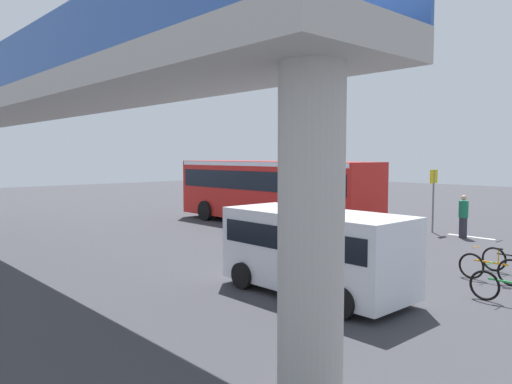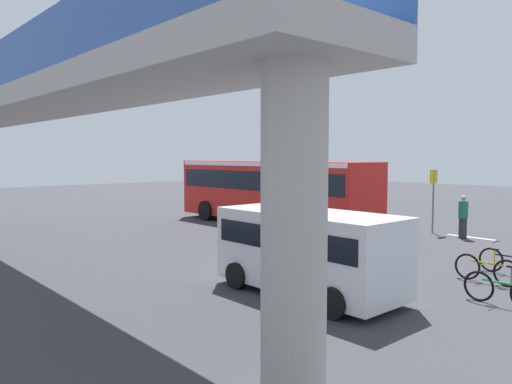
{
  "view_description": "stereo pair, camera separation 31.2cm",
  "coord_description": "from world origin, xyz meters",
  "px_view_note": "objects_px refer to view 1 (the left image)",
  "views": [
    {
      "loc": [
        -17.07,
        17.08,
        3.41
      ],
      "look_at": [
        1.1,
        0.51,
        1.6
      ],
      "focal_mm": 34.52,
      "sensor_mm": 36.0,
      "label": 1
    },
    {
      "loc": [
        -17.28,
        16.85,
        3.41
      ],
      "look_at": [
        1.1,
        0.51,
        1.6
      ],
      "focal_mm": 34.52,
      "sensor_mm": 36.0,
      "label": 2
    }
  ],
  "objects_px": {
    "traffic_sign": "(433,190)",
    "bicycle_green": "(508,289)",
    "parked_van": "(315,247)",
    "bicycle_orange": "(491,269)",
    "city_bus": "(271,187)",
    "pedestrian": "(463,217)"
  },
  "relations": [
    {
      "from": "bicycle_green",
      "to": "pedestrian",
      "type": "xyz_separation_m",
      "value": [
        4.92,
        -8.38,
        0.51
      ]
    },
    {
      "from": "pedestrian",
      "to": "traffic_sign",
      "type": "xyz_separation_m",
      "value": [
        1.57,
        -0.42,
        1.0
      ]
    },
    {
      "from": "bicycle_green",
      "to": "pedestrian",
      "type": "distance_m",
      "value": 9.73
    },
    {
      "from": "bicycle_orange",
      "to": "traffic_sign",
      "type": "distance_m",
      "value": 8.93
    },
    {
      "from": "parked_van",
      "to": "pedestrian",
      "type": "height_order",
      "value": "parked_van"
    },
    {
      "from": "parked_van",
      "to": "bicycle_green",
      "type": "distance_m",
      "value": 4.47
    },
    {
      "from": "city_bus",
      "to": "bicycle_orange",
      "type": "height_order",
      "value": "city_bus"
    },
    {
      "from": "parked_van",
      "to": "bicycle_green",
      "type": "height_order",
      "value": "parked_van"
    },
    {
      "from": "bicycle_orange",
      "to": "pedestrian",
      "type": "bearing_deg",
      "value": -59.92
    },
    {
      "from": "bicycle_orange",
      "to": "traffic_sign",
      "type": "relative_size",
      "value": 0.63
    },
    {
      "from": "parked_van",
      "to": "traffic_sign",
      "type": "distance_m",
      "value": 11.76
    },
    {
      "from": "bicycle_green",
      "to": "traffic_sign",
      "type": "height_order",
      "value": "traffic_sign"
    },
    {
      "from": "bicycle_green",
      "to": "traffic_sign",
      "type": "distance_m",
      "value": 11.04
    },
    {
      "from": "bicycle_green",
      "to": "traffic_sign",
      "type": "xyz_separation_m",
      "value": [
        6.49,
        -8.8,
        1.52
      ]
    },
    {
      "from": "bicycle_orange",
      "to": "traffic_sign",
      "type": "bearing_deg",
      "value": -52.42
    },
    {
      "from": "parked_van",
      "to": "bicycle_green",
      "type": "xyz_separation_m",
      "value": [
        -3.57,
        -2.56,
        -0.81
      ]
    },
    {
      "from": "bicycle_orange",
      "to": "bicycle_green",
      "type": "bearing_deg",
      "value": 121.68
    },
    {
      "from": "parked_van",
      "to": "bicycle_green",
      "type": "relative_size",
      "value": 2.71
    },
    {
      "from": "city_bus",
      "to": "traffic_sign",
      "type": "height_order",
      "value": "city_bus"
    },
    {
      "from": "bicycle_orange",
      "to": "traffic_sign",
      "type": "xyz_separation_m",
      "value": [
        5.37,
        -6.98,
        1.52
      ]
    },
    {
      "from": "traffic_sign",
      "to": "bicycle_green",
      "type": "bearing_deg",
      "value": 126.42
    },
    {
      "from": "parked_van",
      "to": "city_bus",
      "type": "bearing_deg",
      "value": -39.05
    }
  ]
}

